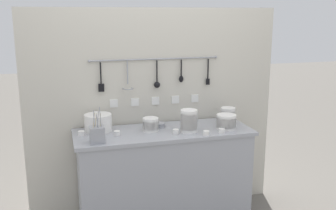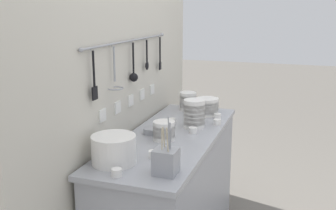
{
  "view_description": "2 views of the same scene",
  "coord_description": "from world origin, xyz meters",
  "px_view_note": "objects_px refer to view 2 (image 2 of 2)",
  "views": [
    {
      "loc": [
        -0.84,
        -3.1,
        1.84
      ],
      "look_at": [
        0.04,
        0.01,
        1.09
      ],
      "focal_mm": 42.0,
      "sensor_mm": 36.0,
      "label": 1
    },
    {
      "loc": [
        -2.24,
        -0.75,
        1.65
      ],
      "look_at": [
        -0.07,
        0.0,
        1.08
      ],
      "focal_mm": 42.0,
      "sensor_mm": 36.0,
      "label": 2
    }
  ],
  "objects_px": {
    "bowl_stack_short_front": "(207,107)",
    "cup_mid_row": "(117,173)",
    "cup_beside_plates": "(153,154)",
    "cutlery_caddy": "(166,161)",
    "bowl_stack_nested_right": "(188,101)",
    "plate_stack": "(114,149)",
    "cup_back_right": "(193,130)",
    "steel_mixing_bowl": "(152,131)",
    "cup_edge_near": "(217,122)",
    "cup_edge_far": "(218,116)",
    "bowl_stack_tall_left": "(194,114)",
    "cup_back_left": "(172,121)",
    "bowl_stack_wide_centre": "(164,131)"
  },
  "relations": [
    {
      "from": "cup_beside_plates",
      "to": "cup_mid_row",
      "type": "relative_size",
      "value": 1.0
    },
    {
      "from": "bowl_stack_wide_centre",
      "to": "cup_back_right",
      "type": "bearing_deg",
      "value": -35.92
    },
    {
      "from": "cup_edge_far",
      "to": "cup_beside_plates",
      "type": "xyz_separation_m",
      "value": [
        -0.86,
        0.17,
        0.0
      ]
    },
    {
      "from": "cup_edge_far",
      "to": "steel_mixing_bowl",
      "type": "bearing_deg",
      "value": 145.27
    },
    {
      "from": "bowl_stack_short_front",
      "to": "cup_back_left",
      "type": "bearing_deg",
      "value": 151.12
    },
    {
      "from": "bowl_stack_short_front",
      "to": "cup_edge_near",
      "type": "distance_m",
      "value": 0.27
    },
    {
      "from": "bowl_stack_nested_right",
      "to": "cup_edge_far",
      "type": "height_order",
      "value": "bowl_stack_nested_right"
    },
    {
      "from": "cutlery_caddy",
      "to": "cup_mid_row",
      "type": "relative_size",
      "value": 5.49
    },
    {
      "from": "cup_beside_plates",
      "to": "bowl_stack_nested_right",
      "type": "bearing_deg",
      "value": 6.0
    },
    {
      "from": "cup_edge_far",
      "to": "plate_stack",
      "type": "bearing_deg",
      "value": 161.43
    },
    {
      "from": "cup_back_right",
      "to": "cutlery_caddy",
      "type": "bearing_deg",
      "value": -176.11
    },
    {
      "from": "bowl_stack_short_front",
      "to": "cup_edge_near",
      "type": "bearing_deg",
      "value": -151.32
    },
    {
      "from": "plate_stack",
      "to": "steel_mixing_bowl",
      "type": "bearing_deg",
      "value": -1.02
    },
    {
      "from": "bowl_stack_nested_right",
      "to": "cup_edge_near",
      "type": "relative_size",
      "value": 2.76
    },
    {
      "from": "plate_stack",
      "to": "steel_mixing_bowl",
      "type": "relative_size",
      "value": 1.93
    },
    {
      "from": "bowl_stack_short_front",
      "to": "bowl_stack_nested_right",
      "type": "distance_m",
      "value": 0.2
    },
    {
      "from": "cup_mid_row",
      "to": "bowl_stack_tall_left",
      "type": "bearing_deg",
      "value": -8.92
    },
    {
      "from": "cup_back_right",
      "to": "plate_stack",
      "type": "bearing_deg",
      "value": 157.47
    },
    {
      "from": "plate_stack",
      "to": "cup_edge_far",
      "type": "distance_m",
      "value": 1.04
    },
    {
      "from": "cup_edge_near",
      "to": "cup_beside_plates",
      "type": "bearing_deg",
      "value": 164.41
    },
    {
      "from": "steel_mixing_bowl",
      "to": "cup_edge_far",
      "type": "height_order",
      "value": "cup_edge_far"
    },
    {
      "from": "bowl_stack_wide_centre",
      "to": "cup_mid_row",
      "type": "relative_size",
      "value": 2.59
    },
    {
      "from": "bowl_stack_short_front",
      "to": "bowl_stack_wide_centre",
      "type": "height_order",
      "value": "bowl_stack_short_front"
    },
    {
      "from": "bowl_stack_tall_left",
      "to": "cup_mid_row",
      "type": "relative_size",
      "value": 3.73
    },
    {
      "from": "plate_stack",
      "to": "cup_edge_far",
      "type": "height_order",
      "value": "plate_stack"
    },
    {
      "from": "plate_stack",
      "to": "bowl_stack_wide_centre",
      "type": "bearing_deg",
      "value": -15.81
    },
    {
      "from": "plate_stack",
      "to": "cup_edge_near",
      "type": "bearing_deg",
      "value": -23.32
    },
    {
      "from": "bowl_stack_nested_right",
      "to": "cup_beside_plates",
      "type": "distance_m",
      "value": 1.04
    },
    {
      "from": "plate_stack",
      "to": "cup_back_right",
      "type": "relative_size",
      "value": 4.5
    },
    {
      "from": "steel_mixing_bowl",
      "to": "cup_edge_near",
      "type": "bearing_deg",
      "value": -48.12
    },
    {
      "from": "cup_mid_row",
      "to": "cup_edge_far",
      "type": "bearing_deg",
      "value": -12.15
    },
    {
      "from": "cup_back_left",
      "to": "steel_mixing_bowl",
      "type": "bearing_deg",
      "value": 167.5
    },
    {
      "from": "cup_beside_plates",
      "to": "cup_back_left",
      "type": "distance_m",
      "value": 0.63
    },
    {
      "from": "cup_back_right",
      "to": "cup_mid_row",
      "type": "xyz_separation_m",
      "value": [
        -0.76,
        0.17,
        0.0
      ]
    },
    {
      "from": "bowl_stack_short_front",
      "to": "steel_mixing_bowl",
      "type": "bearing_deg",
      "value": 157.7
    },
    {
      "from": "bowl_stack_short_front",
      "to": "cup_beside_plates",
      "type": "bearing_deg",
      "value": 175.76
    },
    {
      "from": "bowl_stack_short_front",
      "to": "cup_edge_near",
      "type": "relative_size",
      "value": 3.3
    },
    {
      "from": "steel_mixing_bowl",
      "to": "cutlery_caddy",
      "type": "height_order",
      "value": "cutlery_caddy"
    },
    {
      "from": "bowl_stack_tall_left",
      "to": "bowl_stack_nested_right",
      "type": "xyz_separation_m",
      "value": [
        0.43,
        0.17,
        -0.02
      ]
    },
    {
      "from": "bowl_stack_tall_left",
      "to": "cup_back_left",
      "type": "distance_m",
      "value": 0.18
    },
    {
      "from": "bowl_stack_tall_left",
      "to": "bowl_stack_nested_right",
      "type": "bearing_deg",
      "value": 21.37
    },
    {
      "from": "cup_beside_plates",
      "to": "cup_back_left",
      "type": "bearing_deg",
      "value": 9.41
    },
    {
      "from": "bowl_stack_tall_left",
      "to": "bowl_stack_nested_right",
      "type": "distance_m",
      "value": 0.47
    },
    {
      "from": "steel_mixing_bowl",
      "to": "cup_beside_plates",
      "type": "relative_size",
      "value": 2.33
    },
    {
      "from": "bowl_stack_short_front",
      "to": "cup_mid_row",
      "type": "distance_m",
      "value": 1.23
    },
    {
      "from": "bowl_stack_nested_right",
      "to": "cup_back_right",
      "type": "relative_size",
      "value": 2.76
    },
    {
      "from": "bowl_stack_tall_left",
      "to": "cutlery_caddy",
      "type": "height_order",
      "value": "cutlery_caddy"
    },
    {
      "from": "bowl_stack_nested_right",
      "to": "plate_stack",
      "type": "relative_size",
      "value": 0.61
    },
    {
      "from": "bowl_stack_short_front",
      "to": "plate_stack",
      "type": "xyz_separation_m",
      "value": [
        -1.07,
        0.23,
        0.01
      ]
    },
    {
      "from": "cutlery_caddy",
      "to": "cup_back_left",
      "type": "relative_size",
      "value": 5.49
    }
  ]
}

